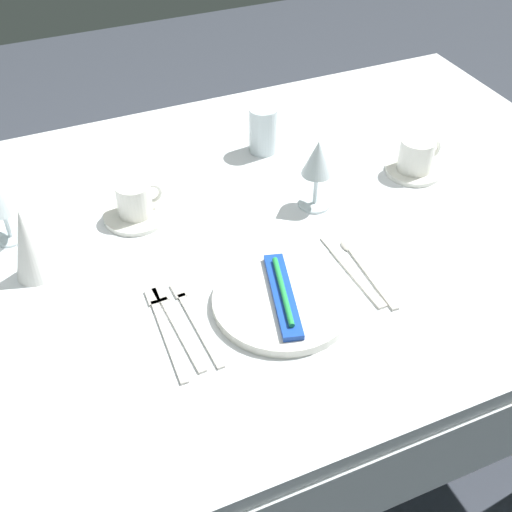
% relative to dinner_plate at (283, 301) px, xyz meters
% --- Properties ---
extents(ground_plane, '(6.00, 6.00, 0.00)m').
position_rel_dinner_plate_xyz_m(ground_plane, '(-0.02, 0.23, -0.75)').
color(ground_plane, '#383D47').
extents(dining_table, '(1.80, 1.11, 0.74)m').
position_rel_dinner_plate_xyz_m(dining_table, '(-0.02, 0.23, -0.09)').
color(dining_table, white).
rests_on(dining_table, ground).
extents(dinner_plate, '(0.25, 0.25, 0.02)m').
position_rel_dinner_plate_xyz_m(dinner_plate, '(0.00, 0.00, 0.00)').
color(dinner_plate, white).
rests_on(dinner_plate, dining_table).
extents(toothbrush_package, '(0.09, 0.21, 0.02)m').
position_rel_dinner_plate_xyz_m(toothbrush_package, '(-0.00, 0.00, 0.02)').
color(toothbrush_package, blue).
rests_on(toothbrush_package, dinner_plate).
extents(fork_outer, '(0.03, 0.22, 0.00)m').
position_rel_dinner_plate_xyz_m(fork_outer, '(-0.16, 0.03, -0.01)').
color(fork_outer, beige).
rests_on(fork_outer, dining_table).
extents(fork_inner, '(0.03, 0.22, 0.00)m').
position_rel_dinner_plate_xyz_m(fork_inner, '(-0.19, 0.03, -0.01)').
color(fork_inner, beige).
rests_on(fork_inner, dining_table).
extents(fork_salad, '(0.03, 0.23, 0.00)m').
position_rel_dinner_plate_xyz_m(fork_salad, '(-0.21, 0.02, -0.01)').
color(fork_salad, beige).
rests_on(fork_salad, dining_table).
extents(dinner_knife, '(0.02, 0.22, 0.00)m').
position_rel_dinner_plate_xyz_m(dinner_knife, '(0.16, 0.02, -0.01)').
color(dinner_knife, beige).
rests_on(dinner_knife, dining_table).
extents(spoon_soup, '(0.03, 0.21, 0.01)m').
position_rel_dinner_plate_xyz_m(spoon_soup, '(0.19, 0.04, -0.01)').
color(spoon_soup, beige).
rests_on(spoon_soup, dining_table).
extents(saucer_left, '(0.13, 0.13, 0.01)m').
position_rel_dinner_plate_xyz_m(saucer_left, '(0.46, 0.27, -0.00)').
color(saucer_left, white).
rests_on(saucer_left, dining_table).
extents(coffee_cup_left, '(0.10, 0.08, 0.07)m').
position_rel_dinner_plate_xyz_m(coffee_cup_left, '(0.46, 0.27, 0.04)').
color(coffee_cup_left, white).
rests_on(coffee_cup_left, saucer_left).
extents(saucer_right, '(0.14, 0.14, 0.01)m').
position_rel_dinner_plate_xyz_m(saucer_right, '(-0.17, 0.36, -0.00)').
color(saucer_right, white).
rests_on(saucer_right, dining_table).
extents(coffee_cup_right, '(0.10, 0.07, 0.07)m').
position_rel_dinner_plate_xyz_m(coffee_cup_right, '(-0.17, 0.36, 0.04)').
color(coffee_cup_right, white).
rests_on(coffee_cup_right, saucer_right).
extents(wine_glass_left, '(0.07, 0.07, 0.16)m').
position_rel_dinner_plate_xyz_m(wine_glass_left, '(0.19, 0.25, 0.10)').
color(wine_glass_left, silver).
rests_on(wine_glass_left, dining_table).
extents(drink_tumbler, '(0.07, 0.07, 0.11)m').
position_rel_dinner_plate_xyz_m(drink_tumbler, '(0.18, 0.49, 0.04)').
color(drink_tumbler, silver).
rests_on(drink_tumbler, dining_table).
extents(napkin_folded, '(0.07, 0.07, 0.15)m').
position_rel_dinner_plate_xyz_m(napkin_folded, '(-0.39, 0.26, 0.07)').
color(napkin_folded, white).
rests_on(napkin_folded, dining_table).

